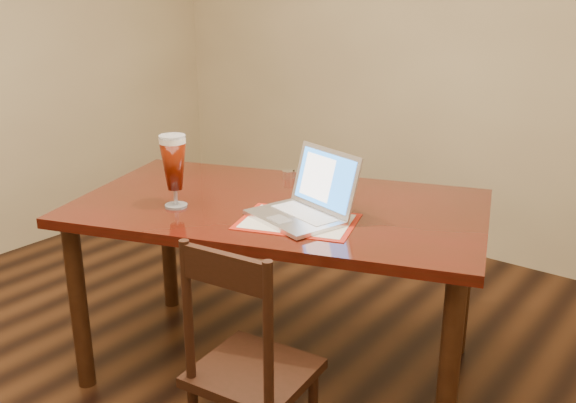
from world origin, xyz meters
The scene contains 2 objects.
dining_table centered at (0.03, 0.68, 0.72)m, with size 1.94×1.47×1.11m.
dining_chair centered at (0.36, 0.09, 0.43)m, with size 0.43×0.41×0.92m.
Camera 1 is at (1.62, -1.35, 1.69)m, focal length 40.00 mm.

